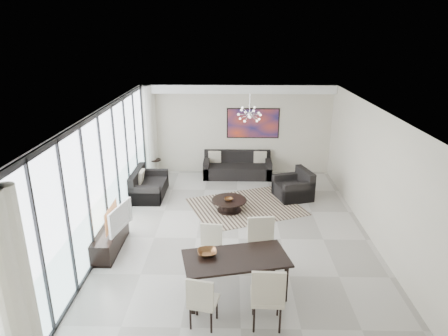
{
  "coord_description": "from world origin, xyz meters",
  "views": [
    {
      "loc": [
        -0.16,
        -8.03,
        4.52
      ],
      "look_at": [
        -0.36,
        1.28,
        1.25
      ],
      "focal_mm": 32.0,
      "sensor_mm": 36.0,
      "label": 1
    }
  ],
  "objects_px": {
    "sofa_main": "(237,168)",
    "tv_console": "(110,239)",
    "coffee_table": "(229,204)",
    "dining_table": "(236,262)",
    "television": "(116,217)"
  },
  "relations": [
    {
      "from": "sofa_main",
      "to": "tv_console",
      "type": "bearing_deg",
      "value": -121.19
    },
    {
      "from": "television",
      "to": "tv_console",
      "type": "bearing_deg",
      "value": 118.16
    },
    {
      "from": "tv_console",
      "to": "sofa_main",
      "type": "bearing_deg",
      "value": 58.81
    },
    {
      "from": "coffee_table",
      "to": "tv_console",
      "type": "height_order",
      "value": "tv_console"
    },
    {
      "from": "dining_table",
      "to": "television",
      "type": "bearing_deg",
      "value": 148.58
    },
    {
      "from": "sofa_main",
      "to": "dining_table",
      "type": "height_order",
      "value": "sofa_main"
    },
    {
      "from": "television",
      "to": "coffee_table",
      "type": "bearing_deg",
      "value": -38.76
    },
    {
      "from": "television",
      "to": "sofa_main",
      "type": "bearing_deg",
      "value": -17.8
    },
    {
      "from": "coffee_table",
      "to": "tv_console",
      "type": "distance_m",
      "value": 3.22
    },
    {
      "from": "sofa_main",
      "to": "tv_console",
      "type": "relative_size",
      "value": 1.44
    },
    {
      "from": "sofa_main",
      "to": "dining_table",
      "type": "xyz_separation_m",
      "value": [
        -0.09,
        -6.07,
        0.41
      ]
    },
    {
      "from": "tv_console",
      "to": "dining_table",
      "type": "bearing_deg",
      "value": -29.13
    },
    {
      "from": "tv_console",
      "to": "dining_table",
      "type": "xyz_separation_m",
      "value": [
        2.68,
        -1.49,
        0.44
      ]
    },
    {
      "from": "tv_console",
      "to": "dining_table",
      "type": "height_order",
      "value": "dining_table"
    },
    {
      "from": "coffee_table",
      "to": "tv_console",
      "type": "relative_size",
      "value": 0.61
    }
  ]
}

